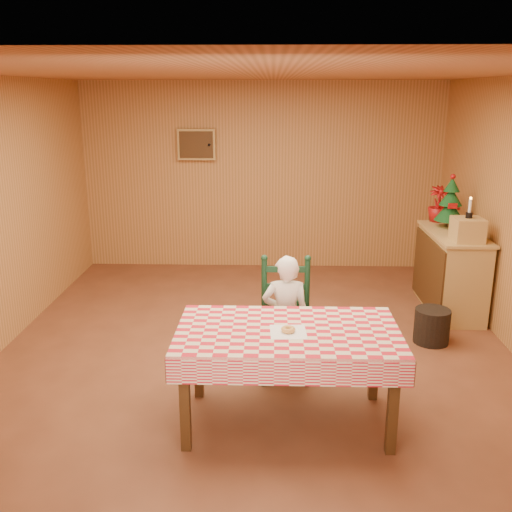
% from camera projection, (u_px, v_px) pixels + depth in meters
% --- Properties ---
extents(ground, '(6.00, 6.00, 0.00)m').
position_uv_depth(ground, '(255.00, 357.00, 5.48)').
color(ground, brown).
rests_on(ground, ground).
extents(cabin_walls, '(5.10, 6.05, 2.65)m').
position_uv_depth(cabin_walls, '(257.00, 159.00, 5.48)').
color(cabin_walls, '#B77B42').
rests_on(cabin_walls, ground).
extents(dining_table, '(1.66, 0.96, 0.77)m').
position_uv_depth(dining_table, '(288.00, 340.00, 4.21)').
color(dining_table, '#462A12').
rests_on(dining_table, ground).
extents(ladder_chair, '(0.44, 0.40, 1.08)m').
position_uv_depth(ladder_chair, '(285.00, 321.00, 5.02)').
color(ladder_chair, black).
rests_on(ladder_chair, ground).
extents(seated_child, '(0.41, 0.27, 1.12)m').
position_uv_depth(seated_child, '(286.00, 318.00, 4.95)').
color(seated_child, white).
rests_on(seated_child, ground).
extents(napkin, '(0.27, 0.27, 0.00)m').
position_uv_depth(napkin, '(288.00, 332.00, 4.14)').
color(napkin, white).
rests_on(napkin, dining_table).
extents(donut, '(0.13, 0.13, 0.04)m').
position_uv_depth(donut, '(288.00, 329.00, 4.13)').
color(donut, '#D79C4D').
rests_on(donut, napkin).
extents(shelf_unit, '(0.54, 1.24, 0.93)m').
position_uv_depth(shelf_unit, '(450.00, 271.00, 6.53)').
color(shelf_unit, tan).
rests_on(shelf_unit, ground).
extents(crate, '(0.31, 0.31, 0.25)m').
position_uv_depth(crate, '(467.00, 230.00, 5.98)').
color(crate, tan).
rests_on(crate, shelf_unit).
extents(christmas_tree, '(0.34, 0.34, 0.62)m').
position_uv_depth(christmas_tree, '(450.00, 203.00, 6.57)').
color(christmas_tree, '#462A12').
rests_on(christmas_tree, shelf_unit).
extents(flower_arrangement, '(0.24, 0.24, 0.43)m').
position_uv_depth(flower_arrangement, '(438.00, 204.00, 6.87)').
color(flower_arrangement, maroon).
rests_on(flower_arrangement, shelf_unit).
extents(candle_set, '(0.07, 0.07, 0.22)m').
position_uv_depth(candle_set, '(469.00, 212.00, 5.93)').
color(candle_set, black).
rests_on(candle_set, crate).
extents(storage_bin, '(0.45, 0.45, 0.35)m').
position_uv_depth(storage_bin, '(432.00, 326.00, 5.75)').
color(storage_bin, black).
rests_on(storage_bin, ground).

